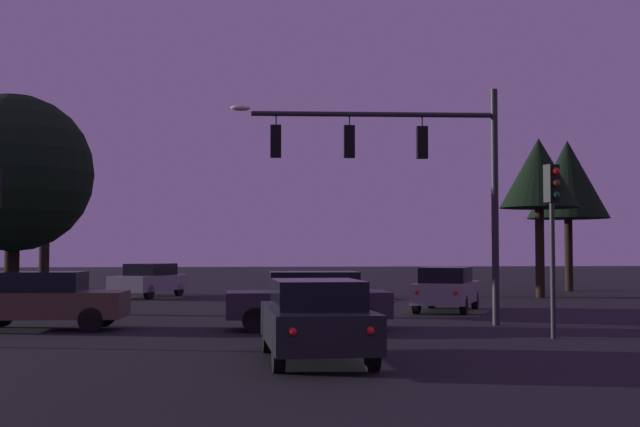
{
  "coord_description": "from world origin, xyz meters",
  "views": [
    {
      "loc": [
        -1.28,
        -5.69,
        2.04
      ],
      "look_at": [
        1.74,
        19.75,
        3.24
      ],
      "focal_mm": 46.3,
      "sensor_mm": 36.0,
      "label": 1
    }
  ],
  "objects_px": {
    "car_crossing_left": "(43,299)",
    "tree_left_far": "(539,174)",
    "traffic_light_corner_left": "(553,215)",
    "tree_right_cluster": "(13,173)",
    "car_far_lane": "(447,288)",
    "tree_center_horizon": "(568,180)",
    "car_nearside_lane": "(316,319)",
    "traffic_signal_mast_arm": "(407,161)",
    "tree_behind_sign": "(45,186)",
    "car_crossing_right": "(309,299)",
    "car_parked_lot": "(150,280)"
  },
  "relations": [
    {
      "from": "car_crossing_left",
      "to": "tree_left_far",
      "type": "height_order",
      "value": "tree_left_far"
    },
    {
      "from": "traffic_light_corner_left",
      "to": "tree_right_cluster",
      "type": "xyz_separation_m",
      "value": [
        -14.69,
        9.63,
        1.74
      ]
    },
    {
      "from": "car_far_lane",
      "to": "tree_right_cluster",
      "type": "distance_m",
      "value": 15.08
    },
    {
      "from": "tree_left_far",
      "to": "traffic_light_corner_left",
      "type": "bearing_deg",
      "value": -110.76
    },
    {
      "from": "traffic_light_corner_left",
      "to": "tree_right_cluster",
      "type": "distance_m",
      "value": 17.65
    },
    {
      "from": "tree_center_horizon",
      "to": "tree_left_far",
      "type": "bearing_deg",
      "value": -123.64
    },
    {
      "from": "car_nearside_lane",
      "to": "car_far_lane",
      "type": "xyz_separation_m",
      "value": [
        5.9,
        12.22,
        -0.0
      ]
    },
    {
      "from": "car_nearside_lane",
      "to": "traffic_light_corner_left",
      "type": "bearing_deg",
      "value": 29.16
    },
    {
      "from": "car_nearside_lane",
      "to": "tree_left_far",
      "type": "xyz_separation_m",
      "value": [
        12.38,
        20.11,
        4.74
      ]
    },
    {
      "from": "traffic_signal_mast_arm",
      "to": "car_far_lane",
      "type": "bearing_deg",
      "value": 63.85
    },
    {
      "from": "tree_behind_sign",
      "to": "car_nearside_lane",
      "type": "bearing_deg",
      "value": -68.51
    },
    {
      "from": "car_crossing_left",
      "to": "car_far_lane",
      "type": "bearing_deg",
      "value": 22.77
    },
    {
      "from": "tree_left_far",
      "to": "car_crossing_right",
      "type": "bearing_deg",
      "value": -130.66
    },
    {
      "from": "traffic_signal_mast_arm",
      "to": "traffic_light_corner_left",
      "type": "relative_size",
      "value": 1.82
    },
    {
      "from": "tree_right_cluster",
      "to": "car_nearside_lane",
      "type": "bearing_deg",
      "value": -56.32
    },
    {
      "from": "traffic_signal_mast_arm",
      "to": "car_crossing_left",
      "type": "xyz_separation_m",
      "value": [
        -9.78,
        -0.04,
        -3.79
      ]
    },
    {
      "from": "traffic_light_corner_left",
      "to": "tree_left_far",
      "type": "distance_m",
      "value": 18.1
    },
    {
      "from": "tree_right_cluster",
      "to": "traffic_light_corner_left",
      "type": "bearing_deg",
      "value": -33.25
    },
    {
      "from": "traffic_light_corner_left",
      "to": "tree_center_horizon",
      "type": "bearing_deg",
      "value": 65.6
    },
    {
      "from": "car_nearside_lane",
      "to": "car_parked_lot",
      "type": "xyz_separation_m",
      "value": [
        -4.96,
        22.22,
        -0.0
      ]
    },
    {
      "from": "car_far_lane",
      "to": "traffic_light_corner_left",
      "type": "bearing_deg",
      "value": -89.14
    },
    {
      "from": "car_crossing_left",
      "to": "tree_center_horizon",
      "type": "xyz_separation_m",
      "value": [
        22.7,
        18.94,
        5.03
      ]
    },
    {
      "from": "car_crossing_right",
      "to": "tree_right_cluster",
      "type": "bearing_deg",
      "value": 144.09
    },
    {
      "from": "car_crossing_left",
      "to": "car_far_lane",
      "type": "distance_m",
      "value": 13.34
    },
    {
      "from": "car_crossing_left",
      "to": "tree_left_far",
      "type": "bearing_deg",
      "value": 34.8
    },
    {
      "from": "tree_center_horizon",
      "to": "car_far_lane",
      "type": "bearing_deg",
      "value": -127.04
    },
    {
      "from": "traffic_signal_mast_arm",
      "to": "traffic_light_corner_left",
      "type": "xyz_separation_m",
      "value": [
        2.65,
        -3.73,
        -1.66
      ]
    },
    {
      "from": "car_crossing_right",
      "to": "tree_center_horizon",
      "type": "xyz_separation_m",
      "value": [
        15.75,
        19.67,
        5.03
      ]
    },
    {
      "from": "car_far_lane",
      "to": "tree_center_horizon",
      "type": "distance_m",
      "value": 17.98
    },
    {
      "from": "tree_right_cluster",
      "to": "car_far_lane",
      "type": "bearing_deg",
      "value": -3.06
    },
    {
      "from": "tree_behind_sign",
      "to": "tree_right_cluster",
      "type": "bearing_deg",
      "value": -82.52
    },
    {
      "from": "car_far_lane",
      "to": "tree_left_far",
      "type": "bearing_deg",
      "value": 50.6
    },
    {
      "from": "car_crossing_right",
      "to": "tree_center_horizon",
      "type": "relative_size",
      "value": 0.55
    },
    {
      "from": "car_nearside_lane",
      "to": "car_parked_lot",
      "type": "bearing_deg",
      "value": 102.59
    },
    {
      "from": "car_crossing_right",
      "to": "tree_behind_sign",
      "type": "distance_m",
      "value": 23.42
    },
    {
      "from": "car_far_lane",
      "to": "tree_behind_sign",
      "type": "xyz_separation_m",
      "value": [
        -16.33,
        14.29,
        4.51
      ]
    },
    {
      "from": "car_crossing_left",
      "to": "car_parked_lot",
      "type": "relative_size",
      "value": 0.93
    },
    {
      "from": "car_parked_lot",
      "to": "car_far_lane",
      "type": "bearing_deg",
      "value": -42.64
    },
    {
      "from": "traffic_light_corner_left",
      "to": "car_crossing_right",
      "type": "bearing_deg",
      "value": 151.61
    },
    {
      "from": "traffic_signal_mast_arm",
      "to": "car_parked_lot",
      "type": "distance_m",
      "value": 17.68
    },
    {
      "from": "traffic_signal_mast_arm",
      "to": "traffic_light_corner_left",
      "type": "height_order",
      "value": "traffic_signal_mast_arm"
    },
    {
      "from": "car_parked_lot",
      "to": "tree_center_horizon",
      "type": "height_order",
      "value": "tree_center_horizon"
    },
    {
      "from": "tree_behind_sign",
      "to": "traffic_light_corner_left",
      "type": "bearing_deg",
      "value": -54.57
    },
    {
      "from": "car_nearside_lane",
      "to": "car_crossing_left",
      "type": "distance_m",
      "value": 9.53
    },
    {
      "from": "tree_left_far",
      "to": "tree_center_horizon",
      "type": "bearing_deg",
      "value": 56.36
    },
    {
      "from": "car_crossing_left",
      "to": "car_parked_lot",
      "type": "xyz_separation_m",
      "value": [
        1.44,
        15.16,
        -0.0
      ]
    },
    {
      "from": "car_crossing_left",
      "to": "car_far_lane",
      "type": "xyz_separation_m",
      "value": [
        12.3,
        5.16,
        -0.0
      ]
    },
    {
      "from": "car_far_lane",
      "to": "tree_behind_sign",
      "type": "bearing_deg",
      "value": 138.81
    },
    {
      "from": "car_nearside_lane",
      "to": "tree_right_cluster",
      "type": "xyz_separation_m",
      "value": [
        -8.66,
        13.0,
        3.86
      ]
    },
    {
      "from": "traffic_light_corner_left",
      "to": "tree_behind_sign",
      "type": "bearing_deg",
      "value": 125.43
    }
  ]
}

